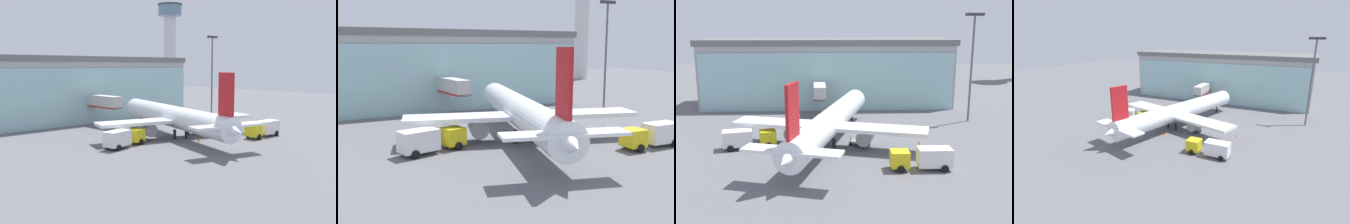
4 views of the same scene
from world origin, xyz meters
TOP-DOWN VIEW (x-y plane):
  - ground at (0.00, 0.00)m, footprint 240.00×240.00m
  - terminal_building at (0.00, 35.94)m, footprint 53.04×16.47m
  - jet_bridge at (-1.26, 25.89)m, footprint 2.99×12.05m
  - apron_light_mast at (25.71, 19.85)m, footprint 3.20×0.40m
  - airplane at (1.22, 5.87)m, footprint 27.89×37.02m
  - catering_truck at (-10.37, 4.43)m, footprint 7.62×4.01m
  - fuel_truck at (12.60, -4.12)m, footprint 7.35×2.64m
  - baggage_cart at (5.47, 5.38)m, footprint 3.18×3.01m
  - safety_cone_nose at (1.15, 0.07)m, footprint 0.36×0.36m
  - safety_cone_wingtip at (14.16, 5.92)m, footprint 0.36×0.36m

SIDE VIEW (x-z plane):
  - ground at x=0.00m, z-range 0.00..0.00m
  - safety_cone_nose at x=1.15m, z-range 0.00..0.55m
  - safety_cone_wingtip at x=14.16m, z-range 0.00..0.55m
  - baggage_cart at x=5.47m, z-range -0.25..1.25m
  - catering_truck at x=-10.37m, z-range 0.14..2.79m
  - fuel_truck at x=12.60m, z-range 0.14..2.79m
  - airplane at x=1.22m, z-range -2.21..8.95m
  - jet_bridge at x=-1.26m, z-range 1.66..7.75m
  - terminal_building at x=0.00m, z-range 0.00..14.04m
  - apron_light_mast at x=25.71m, z-range 1.75..20.70m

